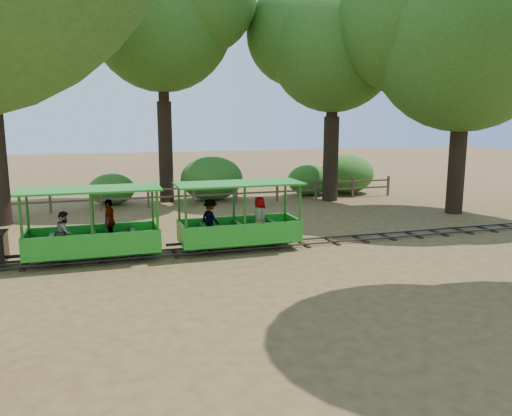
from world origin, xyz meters
name	(u,v)px	position (x,y,z in m)	size (l,w,h in m)	color
ground	(273,247)	(0.00, 0.00, 0.00)	(90.00, 90.00, 0.00)	olive
track	(273,244)	(0.00, 0.00, 0.07)	(22.00, 1.00, 0.10)	#3F3D3A
carriage_front	(92,233)	(-5.23, 0.01, 0.80)	(3.69, 1.53, 1.92)	green
carriage_rear	(237,223)	(-1.12, 0.03, 0.80)	(3.69, 1.51, 1.92)	green
oak_nc	(160,11)	(-2.03, 9.59, 8.58)	(8.06, 7.10, 11.48)	#2D2116
oak_ne	(332,40)	(5.47, 7.58, 7.41)	(7.47, 6.57, 10.11)	#2D2116
oak_e	(464,27)	(8.96, 3.10, 7.39)	(9.21, 8.11, 10.69)	#2D2116
fence	(215,192)	(0.00, 8.00, 0.58)	(18.10, 0.10, 1.00)	brown
shrub_west	(112,189)	(-4.49, 9.30, 0.71)	(2.05, 1.58, 1.42)	#2D6B1E
shrub_mid_w	(212,178)	(0.13, 9.30, 1.04)	(3.01, 2.31, 2.08)	#2D6B1E
shrub_mid_e	(309,180)	(5.18, 9.30, 0.78)	(2.26, 1.74, 1.56)	#2D6B1E
shrub_east	(347,174)	(7.32, 9.30, 1.01)	(2.93, 2.25, 2.03)	#2D6B1E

